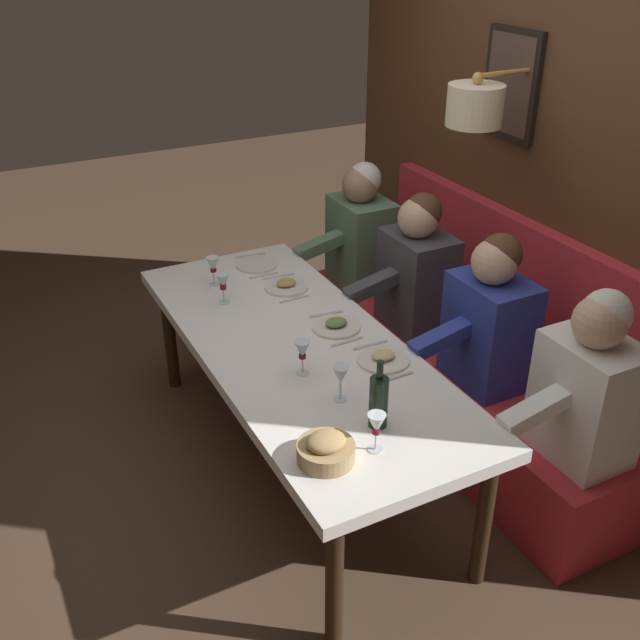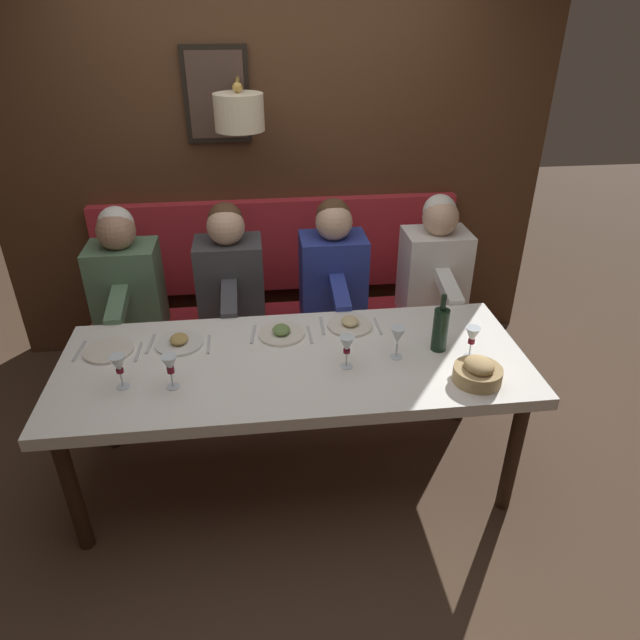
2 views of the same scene
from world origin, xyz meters
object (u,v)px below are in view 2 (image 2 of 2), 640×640
object	(u,v)px
dining_table	(294,371)
wine_glass_3	(472,337)
diner_near	(333,267)
diner_nearest	(435,262)
wine_glass_1	(347,346)
bread_bowl	(478,372)
wine_glass_2	(170,366)
diner_middle	(230,272)
wine_glass_4	(119,365)
wine_bottle	(440,329)
diner_far	(125,277)
wine_glass_0	(398,336)

from	to	relation	value
dining_table	wine_glass_3	distance (m)	0.87
diner_near	diner_nearest	bearing A→B (deg)	-90.00
wine_glass_1	bread_bowl	world-z (taller)	wine_glass_1
wine_glass_3	bread_bowl	xyz separation A→B (m)	(-0.19, 0.03, -0.07)
wine_glass_1	wine_glass_2	world-z (taller)	same
diner_middle	wine_glass_3	bearing A→B (deg)	-129.62
diner_middle	wine_glass_2	distance (m)	1.07
wine_glass_4	wine_bottle	world-z (taller)	wine_bottle
diner_nearest	bread_bowl	size ratio (longest dim) A/B	3.60
wine_glass_3	wine_glass_4	xyz separation A→B (m)	(-0.05, 1.62, 0.00)
bread_bowl	diner_near	bearing A→B (deg)	23.26
diner_near	diner_far	distance (m)	1.25
wine_glass_0	bread_bowl	distance (m)	0.40
diner_nearest	diner_far	bearing A→B (deg)	90.00
diner_middle	wine_glass_3	xyz separation A→B (m)	(-0.96, -1.16, 0.04)
diner_far	wine_glass_0	bearing A→B (deg)	-122.89
diner_far	wine_bottle	xyz separation A→B (m)	(-0.88, -1.65, 0.04)
wine_glass_0	bread_bowl	world-z (taller)	wine_glass_0
diner_middle	bread_bowl	size ratio (longest dim) A/B	3.60
diner_far	wine_bottle	size ratio (longest dim) A/B	2.64
wine_bottle	bread_bowl	world-z (taller)	wine_bottle
dining_table	wine_glass_2	world-z (taller)	wine_glass_2
wine_glass_4	bread_bowl	xyz separation A→B (m)	(-0.14, -1.59, -0.07)
diner_near	bread_bowl	world-z (taller)	diner_near
diner_near	wine_glass_0	bearing A→B (deg)	-168.96
diner_middle	wine_glass_1	bearing A→B (deg)	-150.18
diner_near	bread_bowl	bearing A→B (deg)	-156.74
dining_table	diner_near	xyz separation A→B (m)	(0.88, -0.31, 0.14)
diner_middle	diner_far	size ratio (longest dim) A/B	1.00
wine_glass_1	wine_bottle	size ratio (longest dim) A/B	0.55
wine_glass_4	wine_glass_2	bearing A→B (deg)	-97.04
diner_nearest	wine_glass_2	world-z (taller)	diner_nearest
dining_table	wine_glass_3	xyz separation A→B (m)	(-0.08, -0.85, 0.18)
diner_far	wine_glass_4	xyz separation A→B (m)	(-1.01, -0.16, 0.04)
wine_glass_2	wine_glass_4	bearing A→B (deg)	82.96
diner_nearest	wine_glass_1	bearing A→B (deg)	143.56
diner_far	diner_nearest	bearing A→B (deg)	-90.00
diner_near	bread_bowl	size ratio (longest dim) A/B	3.60
diner_nearest	diner_near	size ratio (longest dim) A/B	1.00
dining_table	diner_nearest	distance (m)	1.31
dining_table	wine_glass_1	size ratio (longest dim) A/B	13.71
diner_near	wine_bottle	size ratio (longest dim) A/B	2.64
diner_nearest	diner_near	world-z (taller)	same
diner_far	wine_bottle	world-z (taller)	diner_far
diner_nearest	bread_bowl	xyz separation A→B (m)	(-1.16, 0.15, -0.03)
dining_table	diner_near	distance (m)	0.95
diner_middle	wine_glass_3	distance (m)	1.51
diner_middle	wine_bottle	world-z (taller)	diner_middle
wine_bottle	diner_nearest	bearing A→B (deg)	-15.53
wine_bottle	bread_bowl	bearing A→B (deg)	-161.55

